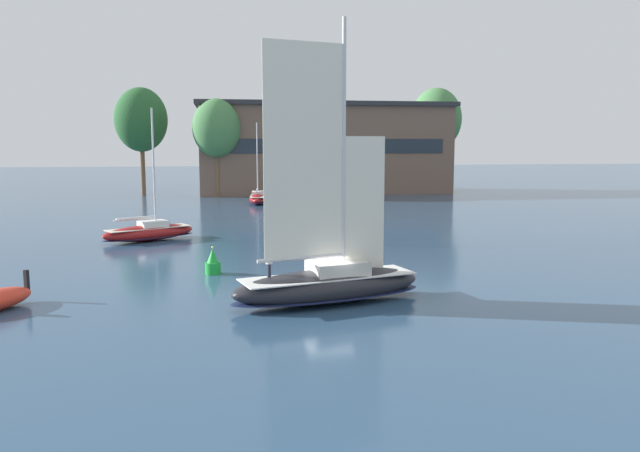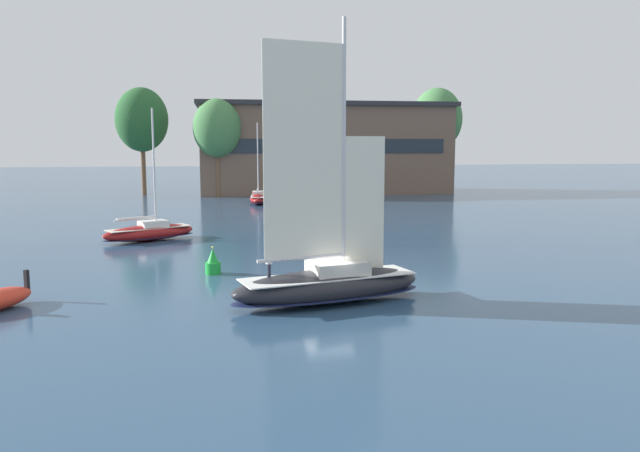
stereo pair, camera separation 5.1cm
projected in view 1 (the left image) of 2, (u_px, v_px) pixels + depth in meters
The scene contains 9 objects.
ground_plane at pixel (329, 303), 34.09m from camera, with size 400.00×400.00×0.00m, color #2D4C6B.
waterfront_building at pixel (324, 148), 108.12m from camera, with size 43.51×14.77×15.38m.
tree_shore_left at pixel (436, 119), 109.01m from camera, with size 8.80×8.80×18.10m.
tree_shore_center at pixel (216, 128), 98.28m from camera, with size 7.55×7.55×15.54m.
tree_shore_right at pixel (141, 120), 101.88m from camera, with size 8.54×8.54×17.58m.
sailboat_main at pixel (329, 281), 33.94m from camera, with size 11.49×5.79×15.19m.
sailboat_moored_mid_channel at pixel (149, 232), 55.46m from camera, with size 8.56×6.28×11.69m.
sailboat_moored_far_slip at pixel (258, 198), 89.23m from camera, with size 3.11×8.53×11.48m.
channel_buoy at pixel (213, 263), 41.40m from camera, with size 1.03×1.03×1.88m.
Camera 1 is at (-5.65, -32.74, 8.71)m, focal length 35.00 mm.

